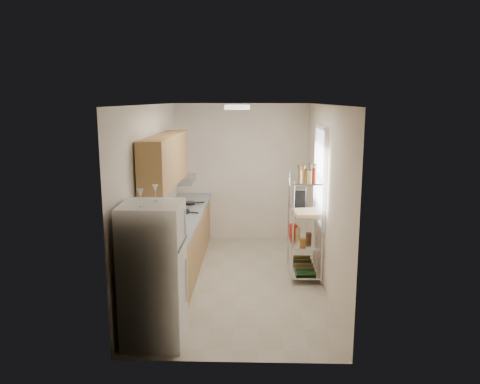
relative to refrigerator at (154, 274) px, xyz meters
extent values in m
cube|color=#B2A690|center=(0.87, 1.77, -0.80)|extent=(2.50, 4.40, 0.01)
cube|color=white|center=(0.87, 1.77, 1.81)|extent=(2.50, 4.40, 0.01)
cube|color=beige|center=(0.87, 3.98, 0.51)|extent=(2.50, 0.01, 2.60)
cube|color=beige|center=(0.87, -0.43, 0.51)|extent=(2.50, 0.01, 2.60)
cube|color=beige|center=(-0.38, 1.77, 0.51)|extent=(0.01, 4.40, 2.60)
cube|color=beige|center=(2.12, 1.77, 0.51)|extent=(0.01, 4.40, 2.60)
cube|color=#A97D48|center=(-0.05, 2.21, -0.36)|extent=(0.60, 3.48, 0.86)
cube|color=gray|center=(-0.03, 2.21, 0.09)|extent=(0.63, 3.51, 0.04)
cube|color=#B7BABC|center=(-0.07, 1.07, 0.08)|extent=(0.52, 0.44, 0.04)
cube|color=#B7BABC|center=(0.23, 3.57, -0.33)|extent=(0.01, 0.55, 0.72)
cube|color=#A97D48|center=(-0.18, 1.87, 1.02)|extent=(0.33, 2.20, 0.72)
cube|color=#B7BABC|center=(-0.13, 2.67, 0.60)|extent=(0.50, 0.60, 0.12)
cube|color=white|center=(2.10, 2.12, 0.76)|extent=(0.06, 1.00, 1.46)
cube|color=silver|center=(1.88, 2.07, -0.69)|extent=(0.45, 0.90, 0.02)
cube|color=silver|center=(1.88, 2.07, -0.24)|extent=(0.45, 0.90, 0.02)
cube|color=silver|center=(1.88, 2.07, 0.21)|extent=(0.45, 0.90, 0.02)
cube|color=silver|center=(1.88, 2.07, 0.71)|extent=(0.45, 0.90, 0.02)
cylinder|color=silver|center=(1.66, 1.63, -0.02)|extent=(0.02, 0.02, 1.55)
cylinder|color=silver|center=(1.66, 2.51, -0.02)|extent=(0.02, 0.02, 1.55)
cylinder|color=silver|center=(2.09, 1.63, -0.02)|extent=(0.02, 0.02, 1.55)
cylinder|color=silver|center=(2.09, 2.51, -0.02)|extent=(0.02, 0.02, 1.55)
cylinder|color=white|center=(0.87, 1.47, 1.78)|extent=(0.34, 0.34, 0.05)
cube|color=silver|center=(0.00, 0.00, 0.00)|extent=(0.65, 0.65, 1.58)
cylinder|color=silver|center=(-0.08, 2.15, 0.20)|extent=(0.23, 0.23, 0.19)
cylinder|color=black|center=(-0.05, 2.35, 0.13)|extent=(0.33, 0.33, 0.05)
cylinder|color=black|center=(0.00, 2.97, 0.13)|extent=(0.25, 0.25, 0.04)
cube|color=tan|center=(1.88, 1.93, 0.24)|extent=(0.42, 0.51, 0.03)
cube|color=black|center=(1.84, 2.40, 0.37)|extent=(0.22, 0.28, 0.30)
cube|color=#B22215|center=(1.74, 2.40, -0.15)|extent=(0.13, 0.15, 0.15)
camera|label=1|loc=(1.09, -4.83, 1.88)|focal=35.00mm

